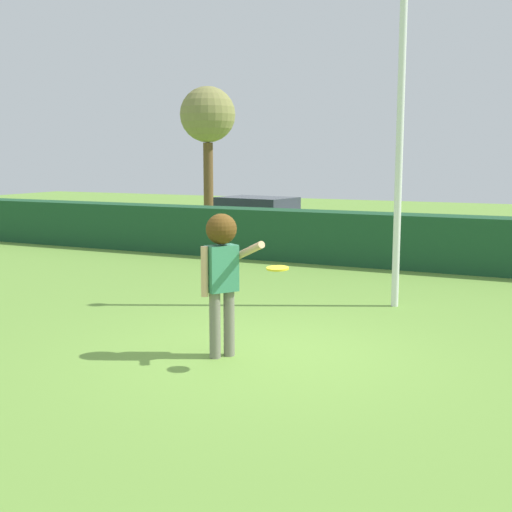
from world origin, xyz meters
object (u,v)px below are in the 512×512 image
at_px(lamppost, 400,126).
at_px(oak_tree, 208,117).
at_px(person, 222,263).
at_px(frisbee, 278,268).
at_px(parked_car_silver, 257,215).

bearing_deg(lamppost, oak_tree, 130.67).
distance_m(person, lamppost, 4.39).
bearing_deg(person, frisbee, -13.18).
bearing_deg(lamppost, person, -108.40).
bearing_deg(frisbee, oak_tree, 121.68).
distance_m(person, parked_car_silver, 12.54).
relative_size(parked_car_silver, oak_tree, 0.86).
height_order(frisbee, lamppost, lamppost).
xyz_separation_m(frisbee, lamppost, (0.43, 3.99, 1.78)).
bearing_deg(person, parked_car_silver, 113.14).
height_order(person, parked_car_silver, person).
bearing_deg(oak_tree, frisbee, -58.32).
relative_size(lamppost, oak_tree, 1.04).
bearing_deg(frisbee, parked_car_silver, 116.18).
bearing_deg(parked_car_silver, oak_tree, 134.00).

